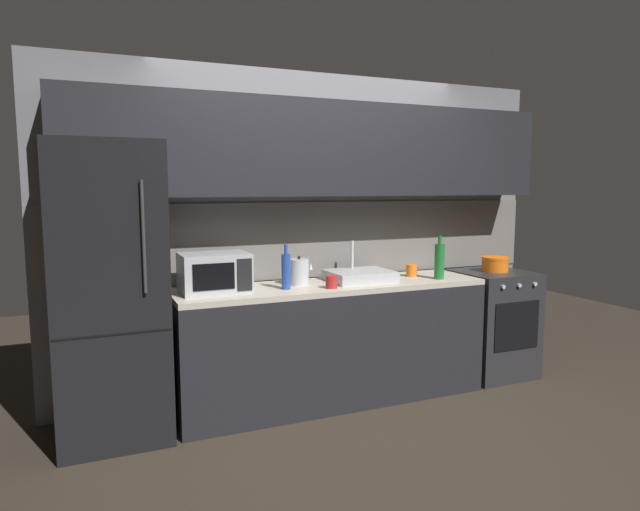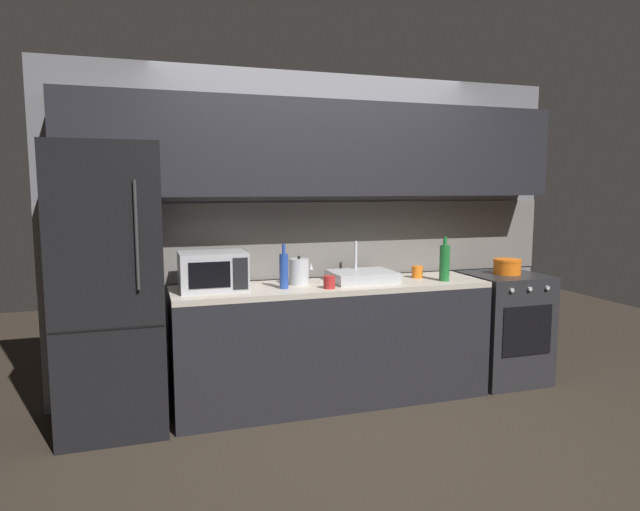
{
  "view_description": "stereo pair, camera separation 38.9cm",
  "coord_description": "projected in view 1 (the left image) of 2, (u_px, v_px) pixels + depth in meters",
  "views": [
    {
      "loc": [
        -1.71,
        -2.82,
        1.62
      ],
      "look_at": [
        -0.1,
        0.9,
        1.12
      ],
      "focal_mm": 31.21,
      "sensor_mm": 36.0,
      "label": 1
    },
    {
      "loc": [
        -1.34,
        -2.96,
        1.62
      ],
      "look_at": [
        -0.1,
        0.9,
        1.12
      ],
      "focal_mm": 31.21,
      "sensor_mm": 36.0,
      "label": 2
    }
  ],
  "objects": [
    {
      "name": "sink_basin",
      "position": [
        360.0,
        276.0,
        4.27
      ],
      "size": [
        0.48,
        0.38,
        0.3
      ],
      "color": "#ADAFB5",
      "rests_on": "counter_run"
    },
    {
      "name": "refrigerator",
      "position": [
        109.0,
        293.0,
        3.53
      ],
      "size": [
        0.68,
        0.69,
        1.9
      ],
      "color": "black",
      "rests_on": "ground"
    },
    {
      "name": "wine_bottle_green",
      "position": [
        439.0,
        261.0,
        4.35
      ],
      "size": [
        0.08,
        0.08,
        0.34
      ],
      "color": "#1E6B2D",
      "rests_on": "counter_run"
    },
    {
      "name": "cooking_pot",
      "position": [
        495.0,
        264.0,
        4.75
      ],
      "size": [
        0.22,
        0.22,
        0.13
      ],
      "color": "orange",
      "rests_on": "oven_range"
    },
    {
      "name": "kettle",
      "position": [
        299.0,
        272.0,
        4.09
      ],
      "size": [
        0.18,
        0.15,
        0.22
      ],
      "color": "#B7BABF",
      "rests_on": "counter_run"
    },
    {
      "name": "microwave",
      "position": [
        214.0,
        273.0,
        3.81
      ],
      "size": [
        0.46,
        0.35,
        0.27
      ],
      "color": "#A8AAAF",
      "rests_on": "counter_run"
    },
    {
      "name": "mug_red",
      "position": [
        331.0,
        282.0,
        3.96
      ],
      "size": [
        0.08,
        0.08,
        0.09
      ],
      "primitive_type": "cylinder",
      "color": "#A82323",
      "rests_on": "counter_run"
    },
    {
      "name": "wine_bottle_blue",
      "position": [
        286.0,
        271.0,
        3.92
      ],
      "size": [
        0.06,
        0.06,
        0.32
      ],
      "color": "#234299",
      "rests_on": "counter_run"
    },
    {
      "name": "mug_orange",
      "position": [
        412.0,
        271.0,
        4.49
      ],
      "size": [
        0.09,
        0.09,
        0.09
      ],
      "primitive_type": "cylinder",
      "color": "orange",
      "rests_on": "counter_run"
    },
    {
      "name": "counter_run",
      "position": [
        332.0,
        342.0,
        4.21
      ],
      "size": [
        2.36,
        0.6,
        0.9
      ],
      "color": "black",
      "rests_on": "ground"
    },
    {
      "name": "oven_range",
      "position": [
        492.0,
        323.0,
        4.8
      ],
      "size": [
        0.6,
        0.62,
        0.9
      ],
      "color": "#232326",
      "rests_on": "ground"
    },
    {
      "name": "back_wall",
      "position": [
        316.0,
        196.0,
        4.35
      ],
      "size": [
        4.1,
        0.44,
        2.5
      ],
      "color": "slate",
      "rests_on": "ground"
    },
    {
      "name": "ground_plane",
      "position": [
        392.0,
        450.0,
        3.44
      ],
      "size": [
        10.0,
        10.0,
        0.0
      ],
      "primitive_type": "plane",
      "color": "#2D261E"
    }
  ]
}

